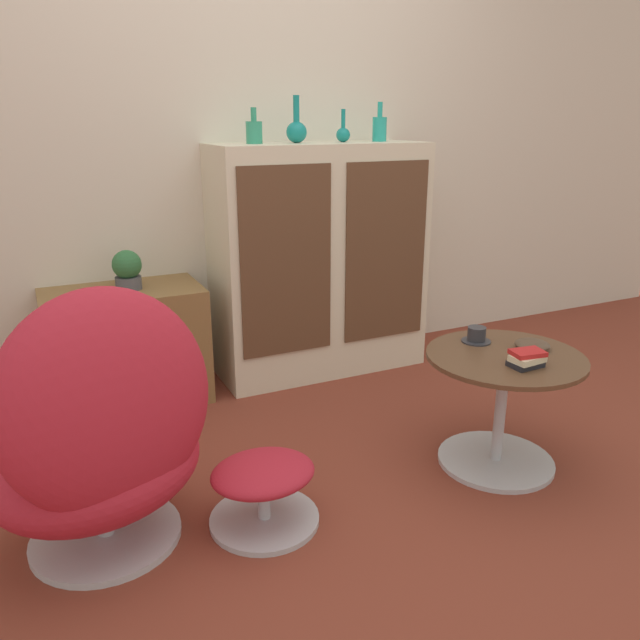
{
  "coord_description": "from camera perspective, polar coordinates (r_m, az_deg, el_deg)",
  "views": [
    {
      "loc": [
        -1.07,
        -1.69,
        1.34
      ],
      "look_at": [
        -0.03,
        0.49,
        0.55
      ],
      "focal_mm": 35.0,
      "sensor_mm": 36.0,
      "label": 1
    }
  ],
  "objects": [
    {
      "name": "teacup",
      "position": [
        2.6,
        14.11,
        -1.41
      ],
      "size": [
        0.12,
        0.12,
        0.06
      ],
      "color": "#2D2D33",
      "rests_on": "coffee_table"
    },
    {
      "name": "ottoman",
      "position": [
        2.2,
        -5.2,
        -14.7
      ],
      "size": [
        0.38,
        0.38,
        0.24
      ],
      "color": "#B7B7BC",
      "rests_on": "ground_plane"
    },
    {
      "name": "vase_inner_right",
      "position": [
        3.32,
        2.13,
        16.7
      ],
      "size": [
        0.07,
        0.07,
        0.16
      ],
      "color": "#147A75",
      "rests_on": "sideboard"
    },
    {
      "name": "ground_plane",
      "position": [
        2.41,
        5.96,
        -15.79
      ],
      "size": [
        12.0,
        12.0,
        0.0
      ],
      "primitive_type": "plane",
      "color": "brown"
    },
    {
      "name": "book_stack",
      "position": [
        2.39,
        18.38,
        -3.38
      ],
      "size": [
        0.13,
        0.1,
        0.06
      ],
      "color": "black",
      "rests_on": "coffee_table"
    },
    {
      "name": "vase_rightmost",
      "position": [
        3.42,
        5.47,
        17.08
      ],
      "size": [
        0.07,
        0.07,
        0.2
      ],
      "color": "teal",
      "rests_on": "sideboard"
    },
    {
      "name": "vase_inner_left",
      "position": [
        3.21,
        -2.16,
        16.97
      ],
      "size": [
        0.1,
        0.1,
        0.22
      ],
      "color": "#147A75",
      "rests_on": "sideboard"
    },
    {
      "name": "potted_plant",
      "position": [
        3.05,
        -17.21,
        4.44
      ],
      "size": [
        0.14,
        0.14,
        0.19
      ],
      "color": "#4C4C51",
      "rests_on": "tv_console"
    },
    {
      "name": "tv_console",
      "position": [
        3.15,
        -17.22,
        -2.34
      ],
      "size": [
        0.73,
        0.43,
        0.57
      ],
      "color": "brown",
      "rests_on": "ground_plane"
    },
    {
      "name": "wall_back",
      "position": [
        3.36,
        -7.24,
        17.31
      ],
      "size": [
        6.4,
        0.06,
        2.6
      ],
      "color": "beige",
      "rests_on": "ground_plane"
    },
    {
      "name": "egg_chair",
      "position": [
        2.05,
        -19.21,
        -9.97
      ],
      "size": [
        0.85,
        0.81,
        0.9
      ],
      "color": "#B7B7BC",
      "rests_on": "ground_plane"
    },
    {
      "name": "vase_leftmost",
      "position": [
        3.13,
        -6.05,
        16.78
      ],
      "size": [
        0.08,
        0.08,
        0.17
      ],
      "color": "#2D8E6B",
      "rests_on": "sideboard"
    },
    {
      "name": "coffee_table",
      "position": [
        2.57,
        16.24,
        -7.01
      ],
      "size": [
        0.6,
        0.6,
        0.47
      ],
      "color": "#B7B7BC",
      "rests_on": "ground_plane"
    },
    {
      "name": "bowl",
      "position": [
        2.58,
        18.83,
        -2.15
      ],
      "size": [
        0.13,
        0.13,
        0.04
      ],
      "color": "#4C3828",
      "rests_on": "coffee_table"
    },
    {
      "name": "sideboard",
      "position": [
        3.34,
        -0.02,
        5.45
      ],
      "size": [
        1.12,
        0.43,
        1.21
      ],
      "color": "beige",
      "rests_on": "ground_plane"
    }
  ]
}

